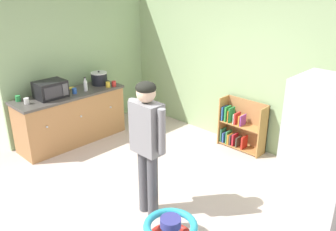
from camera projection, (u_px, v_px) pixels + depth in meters
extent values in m
plane|color=beige|center=(145.00, 196.00, 4.74)|extent=(12.00, 12.00, 0.00)
cube|color=#98B780|center=(247.00, 68.00, 5.80)|extent=(5.20, 0.06, 2.70)
cube|color=#96BA84|center=(79.00, 59.00, 6.48)|extent=(0.06, 2.99, 2.70)
cube|color=#AA7647|center=(72.00, 119.00, 6.19)|extent=(0.60, 1.87, 0.86)
cube|color=#47433F|center=(69.00, 94.00, 6.02)|extent=(0.64, 1.91, 0.04)
sphere|color=silver|center=(47.00, 127.00, 5.52)|extent=(0.04, 0.04, 0.04)
sphere|color=silver|center=(81.00, 116.00, 5.94)|extent=(0.04, 0.04, 0.04)
sphere|color=silver|center=(111.00, 107.00, 6.35)|extent=(0.04, 0.04, 0.04)
cube|color=#B7BABF|center=(320.00, 155.00, 3.95)|extent=(0.70, 0.68, 1.78)
cylinder|color=silver|center=(284.00, 143.00, 4.04)|extent=(0.02, 0.02, 0.50)
cube|color=#333333|center=(295.00, 115.00, 4.03)|extent=(0.01, 0.67, 0.01)
cube|color=#B07A40|center=(223.00, 120.00, 6.16)|extent=(0.02, 0.28, 0.85)
cube|color=#B07A40|center=(263.00, 132.00, 5.65)|extent=(0.02, 0.28, 0.85)
cube|color=#AB7545|center=(246.00, 123.00, 5.99)|extent=(0.80, 0.02, 0.85)
cube|color=#B07A40|center=(240.00, 147.00, 6.05)|extent=(0.76, 0.24, 0.02)
cube|color=#B07A40|center=(242.00, 125.00, 5.90)|extent=(0.76, 0.24, 0.02)
cube|color=#368051|center=(223.00, 134.00, 6.21)|extent=(0.02, 0.17, 0.24)
cube|color=#28569D|center=(225.00, 113.00, 6.06)|extent=(0.03, 0.17, 0.25)
cube|color=#324D95|center=(225.00, 137.00, 6.19)|extent=(0.03, 0.17, 0.18)
cube|color=green|center=(228.00, 114.00, 6.02)|extent=(0.03, 0.17, 0.26)
cube|color=#388F4D|center=(229.00, 137.00, 6.14)|extent=(0.02, 0.17, 0.22)
cube|color=orange|center=(231.00, 116.00, 5.98)|extent=(0.03, 0.17, 0.21)
cube|color=orange|center=(230.00, 138.00, 6.12)|extent=(0.03, 0.17, 0.18)
cube|color=#278740|center=(231.00, 115.00, 5.97)|extent=(0.02, 0.17, 0.26)
cube|color=#484343|center=(232.00, 139.00, 6.10)|extent=(0.02, 0.17, 0.18)
cube|color=beige|center=(236.00, 118.00, 5.92)|extent=(0.02, 0.17, 0.18)
cube|color=red|center=(235.00, 139.00, 6.06)|extent=(0.03, 0.17, 0.21)
cube|color=#B22D29|center=(237.00, 118.00, 5.90)|extent=(0.03, 0.17, 0.20)
cube|color=#424333|center=(238.00, 142.00, 6.02)|extent=(0.02, 0.17, 0.17)
cube|color=#873D96|center=(243.00, 120.00, 5.83)|extent=(0.02, 0.17, 0.18)
cube|color=red|center=(244.00, 142.00, 5.94)|extent=(0.03, 0.17, 0.22)
cube|color=orange|center=(241.00, 120.00, 5.85)|extent=(0.02, 0.17, 0.17)
cylinder|color=#4E4F55|center=(144.00, 181.00, 4.32)|extent=(0.13, 0.13, 0.85)
cylinder|color=#4E4F55|center=(153.00, 186.00, 4.22)|extent=(0.13, 0.13, 0.85)
cube|color=gray|center=(147.00, 128.00, 4.00)|extent=(0.38, 0.22, 0.62)
cylinder|color=gray|center=(133.00, 120.00, 4.14)|extent=(0.09, 0.09, 0.52)
cylinder|color=gray|center=(162.00, 131.00, 3.83)|extent=(0.09, 0.09, 0.52)
sphere|color=beige|center=(146.00, 93.00, 3.84)|extent=(0.22, 0.22, 0.22)
ellipsoid|color=black|center=(146.00, 88.00, 3.82)|extent=(0.23, 0.23, 0.14)
torus|color=#2AA1BE|center=(171.00, 226.00, 3.84)|extent=(0.60, 0.60, 0.08)
cylinder|color=navy|center=(171.00, 222.00, 3.82)|extent=(0.23, 0.23, 0.10)
cylinder|color=silver|center=(175.00, 220.00, 4.08)|extent=(0.02, 0.02, 0.18)
cube|color=black|center=(50.00, 89.00, 5.75)|extent=(0.36, 0.48, 0.28)
cube|color=#2D2D33|center=(53.00, 92.00, 5.60)|extent=(0.01, 0.31, 0.20)
cube|color=#515156|center=(65.00, 89.00, 5.75)|extent=(0.01, 0.10, 0.20)
cylinder|color=black|center=(99.00, 79.00, 6.46)|extent=(0.29, 0.29, 0.21)
cylinder|color=silver|center=(99.00, 73.00, 6.42)|extent=(0.30, 0.30, 0.02)
sphere|color=black|center=(99.00, 72.00, 6.41)|extent=(0.03, 0.03, 0.03)
ellipsoid|color=yellow|center=(70.00, 88.00, 6.21)|extent=(0.09, 0.16, 0.04)
ellipsoid|color=yellow|center=(71.00, 88.00, 6.20)|extent=(0.04, 0.15, 0.04)
ellipsoid|color=yellow|center=(71.00, 88.00, 6.19)|extent=(0.09, 0.16, 0.04)
cylinder|color=silver|center=(85.00, 86.00, 6.11)|extent=(0.07, 0.07, 0.18)
cylinder|color=silver|center=(85.00, 79.00, 6.07)|extent=(0.03, 0.03, 0.05)
cylinder|color=black|center=(85.00, 78.00, 6.05)|extent=(0.04, 0.03, 0.02)
cylinder|color=blue|center=(74.00, 91.00, 5.98)|extent=(0.08, 0.08, 0.09)
cylinder|color=yellow|center=(108.00, 85.00, 6.32)|extent=(0.08, 0.08, 0.09)
cylinder|color=red|center=(114.00, 84.00, 6.38)|extent=(0.08, 0.08, 0.09)
cylinder|color=white|center=(27.00, 101.00, 5.49)|extent=(0.08, 0.08, 0.09)
cylinder|color=green|center=(18.00, 98.00, 5.61)|extent=(0.08, 0.08, 0.09)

